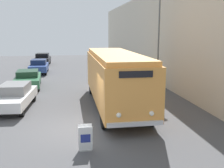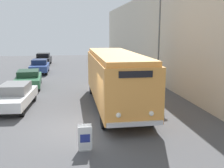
{
  "view_description": "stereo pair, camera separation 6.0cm",
  "coord_description": "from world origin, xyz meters",
  "px_view_note": "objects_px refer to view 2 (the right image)",
  "views": [
    {
      "loc": [
        -0.46,
        -12.0,
        4.55
      ],
      "look_at": [
        1.65,
        0.9,
        1.93
      ],
      "focal_mm": 42.0,
      "sensor_mm": 36.0,
      "label": 1
    },
    {
      "loc": [
        -0.4,
        -12.01,
        4.55
      ],
      "look_at": [
        1.65,
        0.9,
        1.93
      ],
      "focal_mm": 42.0,
      "sensor_mm": 36.0,
      "label": 2
    }
  ],
  "objects_px": {
    "streetlamp": "(159,31)",
    "parked_car_distant": "(43,59)",
    "parked_car_near": "(15,96)",
    "parked_car_mid": "(29,79)",
    "sign_board": "(85,138)",
    "parked_car_far": "(40,66)",
    "vintage_bus": "(115,76)"
  },
  "relations": [
    {
      "from": "parked_car_mid",
      "to": "parked_car_far",
      "type": "height_order",
      "value": "parked_car_far"
    },
    {
      "from": "parked_car_near",
      "to": "vintage_bus",
      "type": "bearing_deg",
      "value": -1.81
    },
    {
      "from": "streetlamp",
      "to": "parked_car_distant",
      "type": "relative_size",
      "value": 1.65
    },
    {
      "from": "streetlamp",
      "to": "parked_car_mid",
      "type": "xyz_separation_m",
      "value": [
        -10.08,
        3.01,
        -3.9
      ]
    },
    {
      "from": "streetlamp",
      "to": "sign_board",
      "type": "bearing_deg",
      "value": -122.81
    },
    {
      "from": "sign_board",
      "to": "parked_car_far",
      "type": "distance_m",
      "value": 20.59
    },
    {
      "from": "sign_board",
      "to": "parked_car_far",
      "type": "bearing_deg",
      "value": 100.84
    },
    {
      "from": "streetlamp",
      "to": "parked_car_distant",
      "type": "bearing_deg",
      "value": 119.35
    },
    {
      "from": "sign_board",
      "to": "streetlamp",
      "type": "bearing_deg",
      "value": 57.19
    },
    {
      "from": "parked_car_mid",
      "to": "parked_car_distant",
      "type": "bearing_deg",
      "value": 86.8
    },
    {
      "from": "vintage_bus",
      "to": "parked_car_mid",
      "type": "bearing_deg",
      "value": 132.45
    },
    {
      "from": "sign_board",
      "to": "streetlamp",
      "type": "distance_m",
      "value": 12.07
    },
    {
      "from": "sign_board",
      "to": "parked_car_distant",
      "type": "height_order",
      "value": "parked_car_distant"
    },
    {
      "from": "parked_car_mid",
      "to": "parked_car_distant",
      "type": "xyz_separation_m",
      "value": [
        -0.26,
        15.38,
        0.08
      ]
    },
    {
      "from": "streetlamp",
      "to": "parked_car_mid",
      "type": "distance_m",
      "value": 11.22
    },
    {
      "from": "vintage_bus",
      "to": "streetlamp",
      "type": "height_order",
      "value": "streetlamp"
    },
    {
      "from": "parked_car_near",
      "to": "parked_car_far",
      "type": "height_order",
      "value": "parked_car_far"
    },
    {
      "from": "sign_board",
      "to": "streetlamp",
      "type": "height_order",
      "value": "streetlamp"
    },
    {
      "from": "parked_car_near",
      "to": "streetlamp",
      "type": "bearing_deg",
      "value": 21.24
    },
    {
      "from": "parked_car_mid",
      "to": "sign_board",
      "type": "bearing_deg",
      "value": -76.69
    },
    {
      "from": "parked_car_distant",
      "to": "parked_car_mid",
      "type": "bearing_deg",
      "value": -88.31
    },
    {
      "from": "sign_board",
      "to": "parked_car_mid",
      "type": "bearing_deg",
      "value": 107.45
    },
    {
      "from": "parked_car_near",
      "to": "parked_car_distant",
      "type": "xyz_separation_m",
      "value": [
        -0.39,
        21.48,
        0.04
      ]
    },
    {
      "from": "streetlamp",
      "to": "parked_car_distant",
      "type": "height_order",
      "value": "streetlamp"
    },
    {
      "from": "vintage_bus",
      "to": "streetlamp",
      "type": "bearing_deg",
      "value": 43.1
    },
    {
      "from": "vintage_bus",
      "to": "parked_car_mid",
      "type": "relative_size",
      "value": 2.11
    },
    {
      "from": "sign_board",
      "to": "parked_car_far",
      "type": "relative_size",
      "value": 0.24
    },
    {
      "from": "parked_car_far",
      "to": "parked_car_distant",
      "type": "bearing_deg",
      "value": 91.44
    },
    {
      "from": "parked_car_near",
      "to": "parked_car_mid",
      "type": "height_order",
      "value": "parked_car_near"
    },
    {
      "from": "parked_car_far",
      "to": "vintage_bus",
      "type": "bearing_deg",
      "value": -68.15
    },
    {
      "from": "parked_car_near",
      "to": "sign_board",
      "type": "bearing_deg",
      "value": -55.42
    },
    {
      "from": "sign_board",
      "to": "parked_car_mid",
      "type": "xyz_separation_m",
      "value": [
        -3.94,
        12.54,
        0.23
      ]
    }
  ]
}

